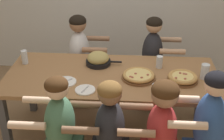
# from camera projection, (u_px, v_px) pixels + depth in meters

# --- Properties ---
(ground_plane) EXTENTS (18.00, 18.00, 0.00)m
(ground_plane) POSITION_uv_depth(u_px,v_px,m) (112.00, 134.00, 3.39)
(ground_plane) COLOR #896B4C
(ground_plane) RESTS_ON ground
(dining_table) EXTENTS (2.08, 0.90, 0.74)m
(dining_table) POSITION_uv_depth(u_px,v_px,m) (112.00, 81.00, 3.08)
(dining_table) COLOR #996B42
(dining_table) RESTS_ON ground
(pizza_board_main) EXTENTS (0.28, 0.28, 0.06)m
(pizza_board_main) POSITION_uv_depth(u_px,v_px,m) (183.00, 78.00, 2.92)
(pizza_board_main) COLOR brown
(pizza_board_main) RESTS_ON dining_table
(pizza_board_second) EXTENTS (0.32, 0.32, 0.05)m
(pizza_board_second) POSITION_uv_depth(u_px,v_px,m) (139.00, 76.00, 2.96)
(pizza_board_second) COLOR brown
(pizza_board_second) RESTS_ON dining_table
(skillet_bowl) EXTENTS (0.37, 0.26, 0.14)m
(skillet_bowl) POSITION_uv_depth(u_px,v_px,m) (98.00, 59.00, 3.21)
(skillet_bowl) COLOR black
(skillet_bowl) RESTS_ON dining_table
(empty_plate_a) EXTENTS (0.20, 0.20, 0.02)m
(empty_plate_a) POSITION_uv_depth(u_px,v_px,m) (65.00, 82.00, 2.90)
(empty_plate_a) COLOR white
(empty_plate_a) RESTS_ON dining_table
(empty_plate_b) EXTENTS (0.18, 0.18, 0.02)m
(empty_plate_b) POSITION_uv_depth(u_px,v_px,m) (85.00, 90.00, 2.78)
(empty_plate_b) COLOR white
(empty_plate_b) RESTS_ON dining_table
(drinking_glass_a) EXTENTS (0.08, 0.08, 0.10)m
(drinking_glass_a) POSITION_uv_depth(u_px,v_px,m) (156.00, 90.00, 2.70)
(drinking_glass_a) COLOR silver
(drinking_glass_a) RESTS_ON dining_table
(drinking_glass_b) EXTENTS (0.07, 0.07, 0.11)m
(drinking_glass_b) POSITION_uv_depth(u_px,v_px,m) (105.00, 90.00, 2.70)
(drinking_glass_b) COLOR silver
(drinking_glass_b) RESTS_ON dining_table
(drinking_glass_c) EXTENTS (0.06, 0.06, 0.13)m
(drinking_glass_c) POSITION_uv_depth(u_px,v_px,m) (159.00, 62.00, 3.14)
(drinking_glass_c) COLOR silver
(drinking_glass_c) RESTS_ON dining_table
(drinking_glass_d) EXTENTS (0.08, 0.08, 0.15)m
(drinking_glass_d) POSITION_uv_depth(u_px,v_px,m) (205.00, 72.00, 2.94)
(drinking_glass_d) COLOR silver
(drinking_glass_d) RESTS_ON dining_table
(drinking_glass_e) EXTENTS (0.06, 0.06, 0.14)m
(drinking_glass_e) POSITION_uv_depth(u_px,v_px,m) (25.00, 58.00, 3.23)
(drinking_glass_e) COLOR silver
(drinking_glass_e) RESTS_ON dining_table
(diner_far_midleft) EXTENTS (0.51, 0.40, 1.12)m
(diner_far_midleft) POSITION_uv_depth(u_px,v_px,m) (80.00, 63.00, 3.77)
(diner_far_midleft) COLOR silver
(diner_far_midleft) RESTS_ON ground
(diner_far_midright) EXTENTS (0.51, 0.40, 1.11)m
(diner_far_midright) POSITION_uv_depth(u_px,v_px,m) (152.00, 66.00, 3.72)
(diner_far_midright) COLOR #232328
(diner_far_midright) RESTS_ON ground
(diner_near_midleft) EXTENTS (0.51, 0.40, 1.07)m
(diner_near_midleft) POSITION_uv_depth(u_px,v_px,m) (61.00, 139.00, 2.59)
(diner_near_midleft) COLOR #477556
(diner_near_midleft) RESTS_ON ground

